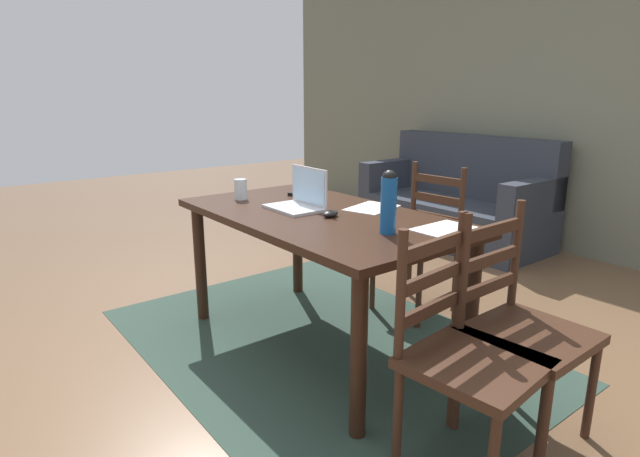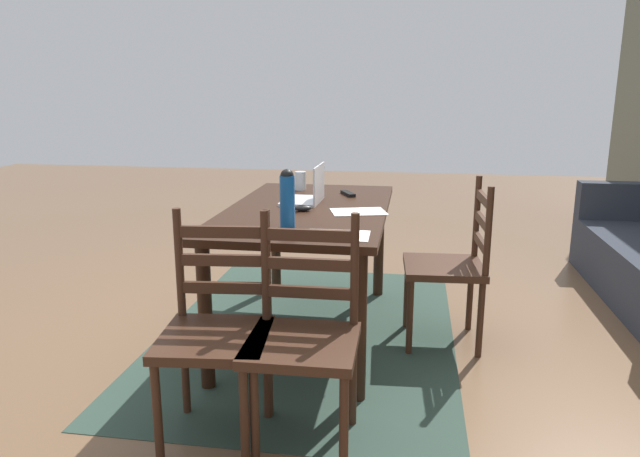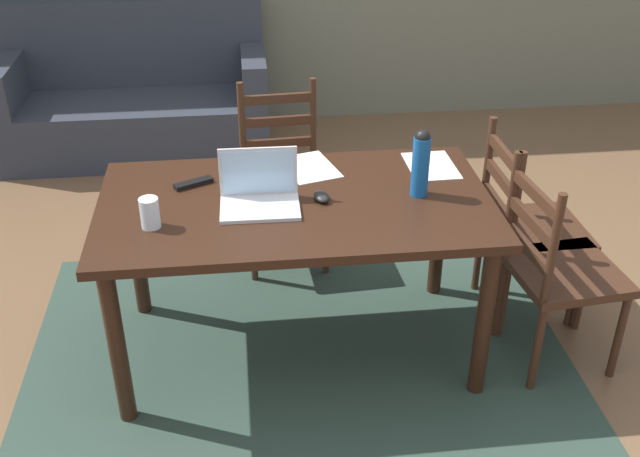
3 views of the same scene
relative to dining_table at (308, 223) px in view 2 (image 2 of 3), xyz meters
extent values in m
plane|color=brown|center=(0.00, 0.00, -0.68)|extent=(14.00, 14.00, 0.00)
cube|color=#2D4238|center=(0.00, 0.00, -0.67)|extent=(2.44, 1.72, 0.01)
cube|color=black|center=(0.00, 0.00, 0.08)|extent=(1.63, 0.90, 0.04)
cylinder|color=black|center=(-0.74, -0.37, -0.31)|extent=(0.07, 0.07, 0.73)
cylinder|color=black|center=(0.74, -0.37, -0.31)|extent=(0.07, 0.07, 0.73)
cylinder|color=black|center=(-0.74, 0.37, -0.31)|extent=(0.07, 0.07, 0.73)
cylinder|color=black|center=(0.74, 0.37, -0.31)|extent=(0.07, 0.07, 0.73)
cube|color=#3D2316|center=(1.15, -0.18, -0.23)|extent=(0.48, 0.48, 0.04)
cylinder|color=#3D2316|center=(1.32, 0.03, -0.46)|extent=(0.04, 0.04, 0.43)
cylinder|color=#3D2316|center=(1.35, -0.35, -0.46)|extent=(0.04, 0.04, 0.43)
cylinder|color=#3D2316|center=(0.94, -0.01, -0.46)|extent=(0.04, 0.04, 0.43)
cylinder|color=#3D2316|center=(0.98, -0.39, -0.46)|extent=(0.04, 0.04, 0.43)
cylinder|color=#3D2316|center=(0.93, -0.01, 0.02)|extent=(0.04, 0.04, 0.50)
cylinder|color=#3D2316|center=(0.97, -0.39, 0.02)|extent=(0.04, 0.04, 0.50)
cube|color=#3D2316|center=(0.95, -0.20, -0.08)|extent=(0.06, 0.36, 0.05)
cube|color=#3D2316|center=(0.95, -0.20, 0.05)|extent=(0.06, 0.36, 0.05)
cube|color=#3D2316|center=(0.95, -0.20, 0.17)|extent=(0.06, 0.36, 0.05)
cube|color=#3D2316|center=(1.15, 0.18, -0.23)|extent=(0.45, 0.45, 0.04)
cylinder|color=#3D2316|center=(1.33, 0.37, -0.46)|extent=(0.04, 0.04, 0.43)
cylinder|color=#3D2316|center=(1.34, -0.01, -0.46)|extent=(0.04, 0.04, 0.43)
cylinder|color=#3D2316|center=(0.95, 0.37, -0.46)|extent=(0.04, 0.04, 0.43)
cylinder|color=#3D2316|center=(0.96, -0.01, -0.46)|extent=(0.04, 0.04, 0.43)
cylinder|color=#3D2316|center=(0.94, 0.37, 0.02)|extent=(0.04, 0.04, 0.50)
cylinder|color=#3D2316|center=(0.95, -0.01, 0.02)|extent=(0.04, 0.04, 0.50)
cube|color=#3D2316|center=(0.95, 0.18, -0.08)|extent=(0.03, 0.36, 0.05)
cube|color=#3D2316|center=(0.95, 0.18, 0.05)|extent=(0.03, 0.36, 0.05)
cube|color=#3D2316|center=(0.95, 0.18, 0.17)|extent=(0.03, 0.36, 0.05)
cube|color=#3D2316|center=(0.00, 0.78, -0.23)|extent=(0.47, 0.47, 0.04)
cylinder|color=#3D2316|center=(0.20, 0.60, -0.46)|extent=(0.04, 0.04, 0.43)
cylinder|color=#3D2316|center=(-0.18, 0.58, -0.46)|extent=(0.04, 0.04, 0.43)
cylinder|color=#3D2316|center=(0.18, 0.98, -0.46)|extent=(0.04, 0.04, 0.43)
cylinder|color=#3D2316|center=(-0.20, 0.96, -0.46)|extent=(0.04, 0.04, 0.43)
cylinder|color=#3D2316|center=(0.18, 0.99, 0.02)|extent=(0.04, 0.04, 0.50)
cylinder|color=#3D2316|center=(-0.20, 0.97, 0.02)|extent=(0.04, 0.04, 0.50)
cube|color=#3D2316|center=(-0.01, 0.98, -0.08)|extent=(0.36, 0.05, 0.05)
cube|color=#3D2316|center=(-0.01, 0.98, 0.05)|extent=(0.36, 0.05, 0.05)
cube|color=#3D2316|center=(-0.01, 0.98, 0.17)|extent=(0.36, 0.05, 0.05)
cube|color=#2D333D|center=(-1.74, 2.33, -0.13)|extent=(0.16, 0.80, 0.30)
cube|color=silver|center=(-0.15, -0.06, 0.10)|extent=(0.32, 0.23, 0.02)
cube|color=silver|center=(-0.15, 0.04, 0.22)|extent=(0.32, 0.02, 0.21)
cube|color=#A5CCEA|center=(-0.15, 0.04, 0.22)|extent=(0.30, 0.01, 0.19)
cylinder|color=#145199|center=(0.52, -0.01, 0.22)|extent=(0.07, 0.07, 0.26)
sphere|color=black|center=(0.52, -0.01, 0.35)|extent=(0.07, 0.07, 0.07)
cylinder|color=silver|center=(-0.58, -0.16, 0.16)|extent=(0.08, 0.08, 0.12)
ellipsoid|color=black|center=(0.11, -0.01, 0.11)|extent=(0.08, 0.11, 0.03)
cube|color=black|center=(-0.42, 0.18, 0.11)|extent=(0.17, 0.11, 0.02)
cube|color=white|center=(0.09, 0.30, 0.10)|extent=(0.28, 0.34, 0.00)
cube|color=white|center=(0.64, 0.26, 0.10)|extent=(0.22, 0.30, 0.00)
camera|label=1|loc=(2.11, -1.64, 0.72)|focal=28.71mm
camera|label=2|loc=(3.27, 0.60, 0.77)|focal=33.08mm
camera|label=3|loc=(-0.21, -2.74, 1.57)|focal=42.25mm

